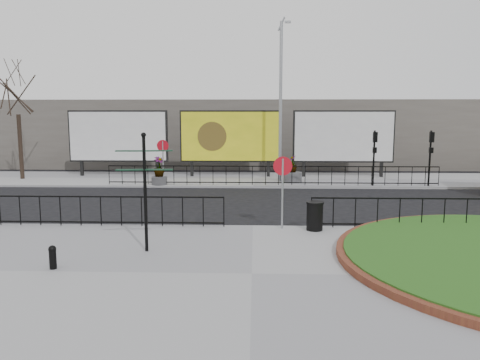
{
  "coord_description": "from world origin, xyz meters",
  "views": [
    {
      "loc": [
        0.07,
        -16.05,
        4.02
      ],
      "look_at": [
        -0.5,
        1.32,
        1.54
      ],
      "focal_mm": 35.0,
      "sensor_mm": 36.0,
      "label": 1
    }
  ],
  "objects_px": {
    "fingerpost_sign": "(145,180)",
    "planter_a": "(159,173)",
    "litter_bin": "(315,216)",
    "lamp_post": "(281,99)",
    "planter_c": "(292,173)",
    "bollard": "(53,256)",
    "billboard_mid": "(230,137)"
  },
  "relations": [
    {
      "from": "billboard_mid",
      "to": "litter_bin",
      "type": "height_order",
      "value": "billboard_mid"
    },
    {
      "from": "fingerpost_sign",
      "to": "bollard",
      "type": "relative_size",
      "value": 5.56
    },
    {
      "from": "bollard",
      "to": "litter_bin",
      "type": "xyz_separation_m",
      "value": [
        7.12,
        4.2,
        0.16
      ]
    },
    {
      "from": "fingerpost_sign",
      "to": "planter_a",
      "type": "relative_size",
      "value": 2.19
    },
    {
      "from": "lamp_post",
      "to": "fingerpost_sign",
      "type": "relative_size",
      "value": 2.73
    },
    {
      "from": "bollard",
      "to": "litter_bin",
      "type": "bearing_deg",
      "value": 30.55
    },
    {
      "from": "billboard_mid",
      "to": "bollard",
      "type": "relative_size",
      "value": 10.18
    },
    {
      "from": "lamp_post",
      "to": "planter_a",
      "type": "xyz_separation_m",
      "value": [
        -6.74,
        -1.6,
        -4.05
      ]
    },
    {
      "from": "bollard",
      "to": "planter_c",
      "type": "relative_size",
      "value": 0.4
    },
    {
      "from": "fingerpost_sign",
      "to": "bollard",
      "type": "height_order",
      "value": "fingerpost_sign"
    },
    {
      "from": "fingerpost_sign",
      "to": "billboard_mid",
      "type": "bearing_deg",
      "value": 82.86
    },
    {
      "from": "lamp_post",
      "to": "bollard",
      "type": "relative_size",
      "value": 15.16
    },
    {
      "from": "fingerpost_sign",
      "to": "planter_c",
      "type": "distance_m",
      "value": 14.82
    },
    {
      "from": "fingerpost_sign",
      "to": "planter_c",
      "type": "relative_size",
      "value": 2.21
    },
    {
      "from": "planter_a",
      "to": "planter_c",
      "type": "bearing_deg",
      "value": 9.1
    },
    {
      "from": "billboard_mid",
      "to": "lamp_post",
      "type": "bearing_deg",
      "value": -33.25
    },
    {
      "from": "lamp_post",
      "to": "fingerpost_sign",
      "type": "bearing_deg",
      "value": -107.69
    },
    {
      "from": "fingerpost_sign",
      "to": "litter_bin",
      "type": "xyz_separation_m",
      "value": [
        5.1,
        2.59,
        -1.55
      ]
    },
    {
      "from": "billboard_mid",
      "to": "planter_a",
      "type": "bearing_deg",
      "value": -136.23
    },
    {
      "from": "lamp_post",
      "to": "planter_c",
      "type": "bearing_deg",
      "value": -30.61
    },
    {
      "from": "fingerpost_sign",
      "to": "litter_bin",
      "type": "distance_m",
      "value": 5.93
    },
    {
      "from": "billboard_mid",
      "to": "bollard",
      "type": "bearing_deg",
      "value": -101.25
    },
    {
      "from": "billboard_mid",
      "to": "fingerpost_sign",
      "type": "bearing_deg",
      "value": -95.37
    },
    {
      "from": "lamp_post",
      "to": "bollard",
      "type": "distance_m",
      "value": 17.65
    },
    {
      "from": "billboard_mid",
      "to": "lamp_post",
      "type": "relative_size",
      "value": 0.67
    },
    {
      "from": "lamp_post",
      "to": "litter_bin",
      "type": "relative_size",
      "value": 9.49
    },
    {
      "from": "bollard",
      "to": "planter_c",
      "type": "distance_m",
      "value": 17.01
    },
    {
      "from": "billboard_mid",
      "to": "litter_bin",
      "type": "relative_size",
      "value": 6.37
    },
    {
      "from": "litter_bin",
      "to": "planter_a",
      "type": "height_order",
      "value": "planter_a"
    },
    {
      "from": "fingerpost_sign",
      "to": "planter_a",
      "type": "height_order",
      "value": "fingerpost_sign"
    },
    {
      "from": "litter_bin",
      "to": "planter_c",
      "type": "distance_m",
      "value": 11.19
    },
    {
      "from": "fingerpost_sign",
      "to": "planter_a",
      "type": "xyz_separation_m",
      "value": [
        -2.21,
        12.59,
        -1.39
      ]
    }
  ]
}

